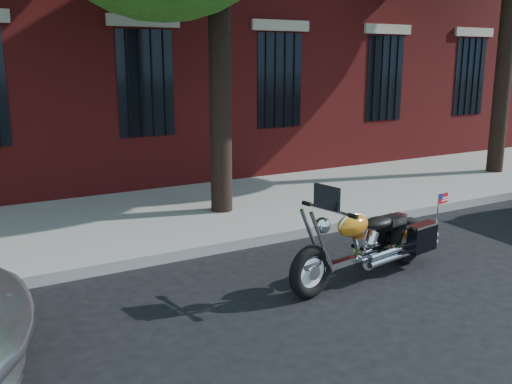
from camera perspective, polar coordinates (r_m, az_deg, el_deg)
ground at (r=7.13m, az=3.55°, el=-8.70°), size 120.00×120.00×0.00m
curb at (r=8.22m, az=-1.78°, el=-5.13°), size 40.00×0.16×0.15m
sidewalk at (r=9.85m, az=-6.97°, el=-2.14°), size 40.00×3.60×0.15m
motorcycle at (r=7.19m, az=11.36°, el=-5.12°), size 2.55×0.96×1.27m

